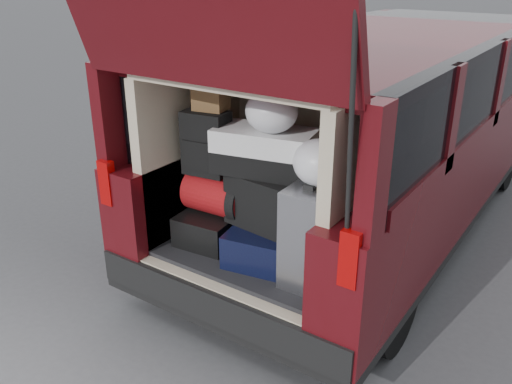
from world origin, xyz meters
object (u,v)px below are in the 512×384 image
red_duffel (218,194)px  navy_hardshell (265,243)px  black_soft_case (266,201)px  backpack (206,143)px  black_hardshell (215,224)px  silver_roller (313,234)px  twotone_duffel (265,151)px

red_duffel → navy_hardshell: bearing=-5.7°
navy_hardshell → black_soft_case: 0.28m
black_soft_case → backpack: size_ratio=1.13×
navy_hardshell → red_duffel: (-0.40, 0.02, 0.24)m
black_hardshell → red_duffel: red_duffel is taller
silver_roller → backpack: 0.93m
red_duffel → black_hardshell: bearing=162.0°
backpack → silver_roller: bearing=-11.4°
black_soft_case → twotone_duffel: bearing=140.5°
black_hardshell → silver_roller: bearing=-11.6°
silver_roller → black_soft_case: bearing=165.4°
red_duffel → twotone_duffel: size_ratio=0.70×
silver_roller → twotone_duffel: 0.60m
silver_roller → twotone_duffel: (-0.43, 0.13, 0.40)m
silver_roller → red_duffel: bearing=172.4°
navy_hardshell → twotone_duffel: size_ratio=0.81×
backpack → black_soft_case: bearing=-3.7°
twotone_duffel → red_duffel: bearing=178.1°
black_hardshell → silver_roller: (0.81, -0.09, 0.20)m
black_hardshell → black_soft_case: size_ratio=1.09×
silver_roller → twotone_duffel: size_ratio=0.98×
red_duffel → backpack: size_ratio=1.03×
navy_hardshell → backpack: (-0.47, 0.00, 0.59)m
red_duffel → twotone_duffel: (0.33, 0.06, 0.35)m
silver_roller → twotone_duffel: twotone_duffel is taller
twotone_duffel → backpack: bearing=179.0°
black_hardshell → backpack: backpack is taller
silver_roller → backpack: bearing=174.1°
red_duffel → black_soft_case: 0.38m
navy_hardshell → silver_roller: silver_roller is taller
black_hardshell → navy_hardshell: (0.45, -0.03, 0.01)m
twotone_duffel → navy_hardshell: bearing=-63.5°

